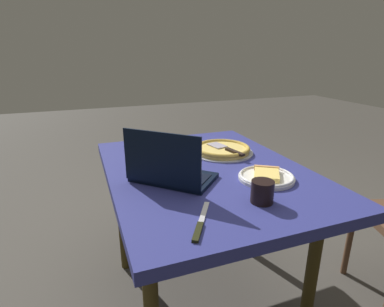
{
  "coord_description": "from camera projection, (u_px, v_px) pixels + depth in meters",
  "views": [
    {
      "loc": [
        -1.24,
        0.53,
        1.26
      ],
      "look_at": [
        0.02,
        0.06,
        0.81
      ],
      "focal_mm": 28.55,
      "sensor_mm": 36.0,
      "label": 1
    }
  ],
  "objects": [
    {
      "name": "dining_table",
      "position": [
        206.0,
        183.0,
        1.47
      ],
      "size": [
        1.19,
        0.9,
        0.73
      ],
      "color": "navy",
      "rests_on": "ground_plane"
    },
    {
      "name": "laptop",
      "position": [
        170.0,
        171.0,
        1.28
      ],
      "size": [
        0.39,
        0.39,
        0.24
      ],
      "color": "black",
      "rests_on": "dining_table"
    },
    {
      "name": "table_knife",
      "position": [
        200.0,
        224.0,
        0.97
      ],
      "size": [
        0.22,
        0.15,
        0.01
      ],
      "color": "silver",
      "rests_on": "dining_table"
    },
    {
      "name": "pizza_tray",
      "position": [
        222.0,
        149.0,
        1.66
      ],
      "size": [
        0.33,
        0.33,
        0.04
      ],
      "color": "#9397AA",
      "rests_on": "dining_table"
    },
    {
      "name": "ground_plane",
      "position": [
        204.0,
        292.0,
        1.68
      ],
      "size": [
        12.0,
        12.0,
        0.0
      ],
      "primitive_type": "plane",
      "color": "#46423C"
    },
    {
      "name": "pizza_plate",
      "position": [
        266.0,
        176.0,
        1.32
      ],
      "size": [
        0.24,
        0.24,
        0.04
      ],
      "color": "white",
      "rests_on": "dining_table"
    },
    {
      "name": "drink_cup",
      "position": [
        262.0,
        191.0,
        1.11
      ],
      "size": [
        0.08,
        0.08,
        0.08
      ],
      "color": "black",
      "rests_on": "dining_table"
    }
  ]
}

